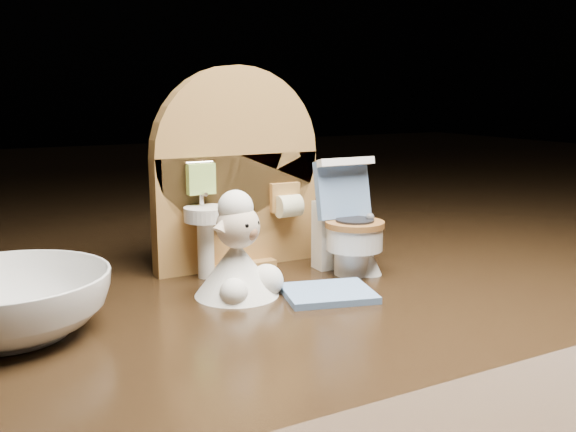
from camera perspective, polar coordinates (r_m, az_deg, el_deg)
name	(u,v)px	position (r m, az deg, el deg)	size (l,w,h in m)	color
backdrop_panel	(236,181)	(0.48, -4.63, 3.14)	(0.13, 0.05, 0.15)	#A7763B
toy_toilet	(347,231)	(0.47, 5.22, -1.29)	(0.05, 0.06, 0.09)	white
bath_mat	(328,293)	(0.42, 3.59, -6.86)	(0.06, 0.05, 0.00)	#6387B9
toilet_brush	(369,258)	(0.47, 7.22, -3.76)	(0.02, 0.02, 0.05)	white
plush_lamb	(239,259)	(0.42, -4.41, -3.82)	(0.06, 0.06, 0.07)	white
ceramic_bowl	(8,305)	(0.39, -23.62, -7.23)	(0.11, 0.11, 0.03)	white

